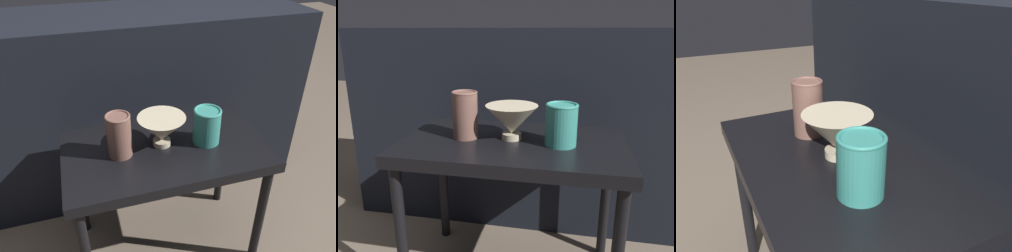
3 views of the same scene
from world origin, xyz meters
TOP-DOWN VIEW (x-y plane):
  - table at (0.00, 0.00)m, footprint 0.73×0.43m
  - couch_backdrop at (0.00, 0.53)m, footprint 1.61×0.50m
  - bowl at (-0.01, 0.01)m, footprint 0.17×0.17m
  - vase_textured_left at (-0.16, 0.00)m, footprint 0.09×0.09m
  - vase_colorful_right at (0.15, -0.01)m, footprint 0.10×0.10m

SIDE VIEW (x-z plane):
  - couch_backdrop at x=0.00m, z-range 0.00..0.88m
  - table at x=0.00m, z-range 0.20..0.72m
  - bowl at x=-0.01m, z-range 0.53..0.64m
  - vase_colorful_right at x=0.15m, z-range 0.52..0.66m
  - vase_textured_left at x=-0.16m, z-range 0.52..0.68m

